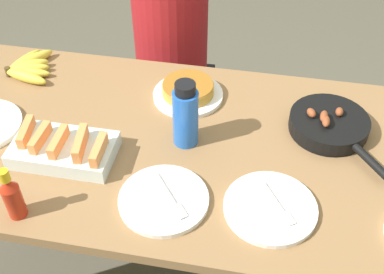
{
  "coord_description": "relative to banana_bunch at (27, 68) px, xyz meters",
  "views": [
    {
      "loc": [
        0.2,
        -1.04,
        1.77
      ],
      "look_at": [
        0.0,
        0.0,
        0.78
      ],
      "focal_mm": 45.0,
      "sensor_mm": 36.0,
      "label": 1
    }
  ],
  "objects": [
    {
      "name": "dining_table",
      "position": [
        0.66,
        -0.26,
        -0.12
      ],
      "size": [
        1.74,
        0.83,
        0.75
      ],
      "color": "olive",
      "rests_on": "ground_plane"
    },
    {
      "name": "banana_bunch",
      "position": [
        0.0,
        0.0,
        0.0
      ],
      "size": [
        0.19,
        0.22,
        0.04
      ],
      "color": "gold",
      "rests_on": "dining_table"
    },
    {
      "name": "melon_tray",
      "position": [
        0.29,
        -0.38,
        0.01
      ],
      "size": [
        0.3,
        0.17,
        0.09
      ],
      "color": "silver",
      "rests_on": "dining_table"
    },
    {
      "name": "skillet",
      "position": [
        1.06,
        -0.12,
        0.01
      ],
      "size": [
        0.28,
        0.34,
        0.08
      ],
      "rotation": [
        0.0,
        0.0,
        5.34
      ],
      "color": "black",
      "rests_on": "dining_table"
    },
    {
      "name": "frittata_plate_center",
      "position": [
        0.6,
        -0.03,
        0.0
      ],
      "size": [
        0.24,
        0.24,
        0.06
      ],
      "color": "white",
      "rests_on": "dining_table"
    },
    {
      "name": "empty_plate_near_front",
      "position": [
        0.62,
        -0.5,
        -0.01
      ],
      "size": [
        0.25,
        0.25,
        0.02
      ],
      "color": "white",
      "rests_on": "dining_table"
    },
    {
      "name": "empty_plate_mid_edge",
      "position": [
        0.91,
        -0.47,
        -0.01
      ],
      "size": [
        0.25,
        0.25,
        0.02
      ],
      "color": "white",
      "rests_on": "dining_table"
    },
    {
      "name": "water_bottle",
      "position": [
        0.63,
        -0.25,
        0.08
      ],
      "size": [
        0.08,
        0.08,
        0.22
      ],
      "color": "blue",
      "rests_on": "dining_table"
    },
    {
      "name": "hot_sauce_bottle",
      "position": [
        0.25,
        -0.61,
        0.05
      ],
      "size": [
        0.05,
        0.05,
        0.17
      ],
      "color": "#B72814",
      "rests_on": "dining_table"
    },
    {
      "name": "person_figure",
      "position": [
        0.44,
        0.4,
        -0.26
      ],
      "size": [
        0.34,
        0.34,
        1.21
      ],
      "color": "black",
      "rests_on": "ground_plane"
    }
  ]
}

